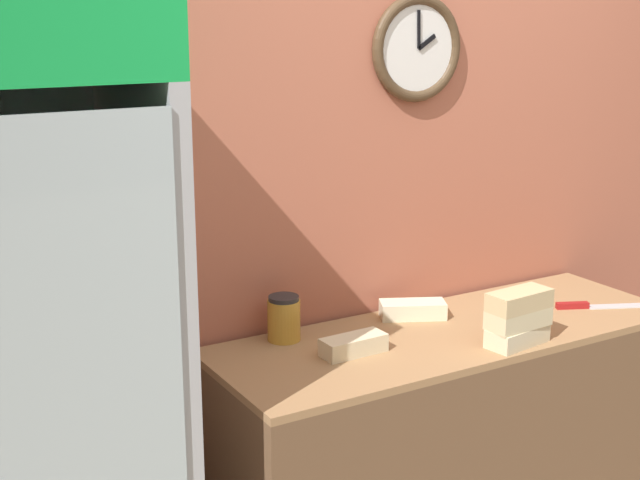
% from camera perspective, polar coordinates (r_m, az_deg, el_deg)
% --- Properties ---
extents(wall_back, '(5.20, 0.09, 2.70)m').
position_cam_1_polar(wall_back, '(3.18, 4.94, 4.15)').
color(wall_back, '#B7664C').
rests_on(wall_back, ground_plane).
extents(prep_counter, '(1.67, 0.57, 0.88)m').
position_cam_1_polar(prep_counter, '(3.22, 8.10, -13.05)').
color(prep_counter, brown).
rests_on(prep_counter, ground_plane).
extents(beverage_cooler, '(0.62, 0.64, 1.95)m').
position_cam_1_polar(beverage_cooler, '(2.43, -17.77, -7.33)').
color(beverage_cooler, '#B2B7BC').
rests_on(beverage_cooler, ground_plane).
extents(sandwich_stack_bottom, '(0.23, 0.13, 0.06)m').
position_cam_1_polar(sandwich_stack_bottom, '(2.95, 12.51, -6.00)').
color(sandwich_stack_bottom, beige).
rests_on(sandwich_stack_bottom, prep_counter).
extents(sandwich_stack_middle, '(0.22, 0.11, 0.06)m').
position_cam_1_polar(sandwich_stack_middle, '(2.93, 12.57, -4.89)').
color(sandwich_stack_middle, beige).
rests_on(sandwich_stack_middle, sandwich_stack_bottom).
extents(sandwich_stack_top, '(0.22, 0.11, 0.06)m').
position_cam_1_polar(sandwich_stack_top, '(2.91, 12.64, -3.77)').
color(sandwich_stack_top, tan).
rests_on(sandwich_stack_top, sandwich_stack_middle).
extents(sandwich_flat_left, '(0.21, 0.09, 0.06)m').
position_cam_1_polar(sandwich_flat_left, '(2.81, 2.16, -6.73)').
color(sandwich_flat_left, beige).
rests_on(sandwich_flat_left, prep_counter).
extents(sandwich_flat_right, '(0.25, 0.19, 0.06)m').
position_cam_1_polar(sandwich_flat_right, '(3.14, 5.95, -4.45)').
color(sandwich_flat_right, beige).
rests_on(sandwich_flat_right, prep_counter).
extents(chefs_knife, '(0.33, 0.17, 0.02)m').
position_cam_1_polar(chefs_knife, '(3.37, 16.83, -4.05)').
color(chefs_knife, silver).
rests_on(chefs_knife, prep_counter).
extents(condiment_jar, '(0.11, 0.11, 0.15)m').
position_cam_1_polar(condiment_jar, '(2.91, -2.33, -5.03)').
color(condiment_jar, gold).
rests_on(condiment_jar, prep_counter).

